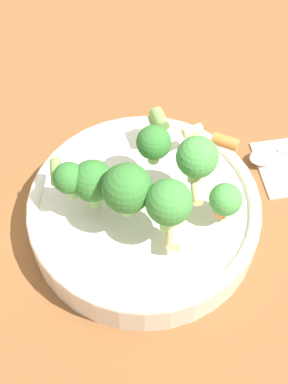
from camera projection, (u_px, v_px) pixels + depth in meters
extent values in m
plane|color=brown|center=(144.00, 225.00, 0.59)|extent=(3.00, 3.00, 0.00)
cylinder|color=silver|center=(144.00, 215.00, 0.57)|extent=(0.24, 0.24, 0.04)
torus|color=silver|center=(144.00, 204.00, 0.55)|extent=(0.24, 0.24, 0.01)
cylinder|color=#8CB766|center=(223.00, 211.00, 0.53)|extent=(0.01, 0.01, 0.01)
sphere|color=#479342|center=(226.00, 199.00, 0.51)|extent=(0.03, 0.03, 0.03)
cylinder|color=#8CB766|center=(168.00, 220.00, 0.50)|extent=(0.02, 0.02, 0.02)
sphere|color=#3D8438|center=(169.00, 202.00, 0.48)|extent=(0.04, 0.04, 0.04)
cylinder|color=#8CB766|center=(195.00, 174.00, 0.53)|extent=(0.01, 0.01, 0.02)
sphere|color=#479342|center=(197.00, 157.00, 0.51)|extent=(0.04, 0.04, 0.04)
cylinder|color=#8CB766|center=(153.00, 156.00, 0.54)|extent=(0.01, 0.01, 0.01)
sphere|color=#33722D|center=(154.00, 142.00, 0.53)|extent=(0.04, 0.04, 0.04)
cylinder|color=#8CB766|center=(72.00, 191.00, 0.53)|extent=(0.01, 0.01, 0.02)
sphere|color=#33722D|center=(69.00, 178.00, 0.51)|extent=(0.03, 0.03, 0.03)
cylinder|color=#8CB766|center=(95.00, 197.00, 0.53)|extent=(0.01, 0.01, 0.02)
sphere|color=#33722D|center=(93.00, 181.00, 0.51)|extent=(0.04, 0.04, 0.04)
cylinder|color=#8CB766|center=(128.00, 205.00, 0.51)|extent=(0.02, 0.02, 0.02)
sphere|color=#33722D|center=(127.00, 188.00, 0.49)|extent=(0.05, 0.05, 0.05)
cylinder|color=orange|center=(225.00, 142.00, 0.54)|extent=(0.03, 0.03, 0.01)
cylinder|color=beige|center=(113.00, 175.00, 0.54)|extent=(0.01, 0.02, 0.01)
cylinder|color=orange|center=(223.00, 206.00, 0.52)|extent=(0.03, 0.02, 0.01)
cylinder|color=beige|center=(173.00, 236.00, 0.51)|extent=(0.03, 0.02, 0.01)
cylinder|color=beige|center=(192.00, 131.00, 0.56)|extent=(0.01, 0.02, 0.01)
cylinder|color=#729E4C|center=(56.00, 172.00, 0.53)|extent=(0.03, 0.02, 0.01)
cylinder|color=#729E4C|center=(125.00, 178.00, 0.54)|extent=(0.02, 0.02, 0.01)
cylinder|color=#729E4C|center=(154.00, 123.00, 0.58)|extent=(0.02, 0.01, 0.01)
cylinder|color=#729E4C|center=(128.00, 182.00, 0.53)|extent=(0.01, 0.02, 0.01)
cylinder|color=beige|center=(197.00, 193.00, 0.51)|extent=(0.03, 0.02, 0.01)
cylinder|color=#729E4C|center=(159.00, 119.00, 0.56)|extent=(0.02, 0.02, 0.01)
ellipsoid|color=silver|center=(264.00, 156.00, 0.63)|extent=(0.03, 0.04, 0.01)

